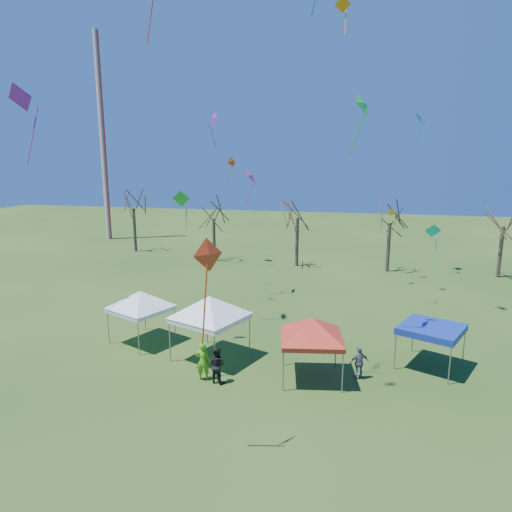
{
  "coord_description": "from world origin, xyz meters",
  "views": [
    {
      "loc": [
        3.33,
        -18.26,
        10.12
      ],
      "look_at": [
        -1.52,
        3.0,
        5.45
      ],
      "focal_mm": 32.0,
      "sensor_mm": 36.0,
      "label": 1
    }
  ],
  "objects_px": {
    "tree_3": "(391,205)",
    "tent_red": "(312,322)",
    "tree_2": "(298,200)",
    "tree_0": "(133,193)",
    "radio_mast": "(103,139)",
    "person_dark": "(217,365)",
    "person_grey": "(359,363)",
    "tent_blue": "(432,329)",
    "tree_4": "(505,208)",
    "tent_white_west": "(140,294)",
    "person_green": "(203,361)",
    "tent_white_mid": "(210,300)",
    "tree_1": "(213,204)"
  },
  "relations": [
    {
      "from": "person_green",
      "to": "person_dark",
      "type": "bearing_deg",
      "value": 158.3
    },
    {
      "from": "tree_0",
      "to": "tent_white_mid",
      "type": "relative_size",
      "value": 2.06
    },
    {
      "from": "tree_3",
      "to": "tent_red",
      "type": "bearing_deg",
      "value": -101.58
    },
    {
      "from": "tent_blue",
      "to": "person_dark",
      "type": "bearing_deg",
      "value": -158.5
    },
    {
      "from": "tent_blue",
      "to": "person_green",
      "type": "height_order",
      "value": "tent_blue"
    },
    {
      "from": "tree_2",
      "to": "tent_white_west",
      "type": "distance_m",
      "value": 21.63
    },
    {
      "from": "tree_2",
      "to": "tent_white_mid",
      "type": "height_order",
      "value": "tree_2"
    },
    {
      "from": "tree_4",
      "to": "tree_1",
      "type": "bearing_deg",
      "value": 178.58
    },
    {
      "from": "tent_white_mid",
      "to": "tent_blue",
      "type": "xyz_separation_m",
      "value": [
        10.86,
        1.43,
        -1.15
      ]
    },
    {
      "from": "tree_1",
      "to": "tent_blue",
      "type": "height_order",
      "value": "tree_1"
    },
    {
      "from": "tree_4",
      "to": "tent_blue",
      "type": "height_order",
      "value": "tree_4"
    },
    {
      "from": "person_grey",
      "to": "tent_white_mid",
      "type": "bearing_deg",
      "value": -27.67
    },
    {
      "from": "radio_mast",
      "to": "tent_white_mid",
      "type": "relative_size",
      "value": 6.1
    },
    {
      "from": "tree_4",
      "to": "tent_blue",
      "type": "distance_m",
      "value": 21.98
    },
    {
      "from": "tree_2",
      "to": "tent_white_mid",
      "type": "bearing_deg",
      "value": -93.88
    },
    {
      "from": "tree_2",
      "to": "tree_4",
      "type": "relative_size",
      "value": 1.04
    },
    {
      "from": "tent_white_west",
      "to": "person_dark",
      "type": "xyz_separation_m",
      "value": [
        5.54,
        -3.63,
        -1.92
      ]
    },
    {
      "from": "tent_white_mid",
      "to": "tree_1",
      "type": "bearing_deg",
      "value": 107.48
    },
    {
      "from": "tree_2",
      "to": "tent_red",
      "type": "height_order",
      "value": "tree_2"
    },
    {
      "from": "tree_4",
      "to": "person_dark",
      "type": "relative_size",
      "value": 4.6
    },
    {
      "from": "tree_4",
      "to": "person_green",
      "type": "relative_size",
      "value": 4.32
    },
    {
      "from": "tree_0",
      "to": "tree_1",
      "type": "distance_m",
      "value": 10.47
    },
    {
      "from": "tent_white_west",
      "to": "person_green",
      "type": "bearing_deg",
      "value": -35.88
    },
    {
      "from": "tree_4",
      "to": "person_grey",
      "type": "bearing_deg",
      "value": -118.12
    },
    {
      "from": "tree_0",
      "to": "person_dark",
      "type": "distance_m",
      "value": 33.11
    },
    {
      "from": "person_dark",
      "to": "person_grey",
      "type": "xyz_separation_m",
      "value": [
        6.38,
        1.85,
        -0.07
      ]
    },
    {
      "from": "tree_2",
      "to": "person_dark",
      "type": "bearing_deg",
      "value": -90.88
    },
    {
      "from": "tree_0",
      "to": "tent_red",
      "type": "bearing_deg",
      "value": -49.14
    },
    {
      "from": "tent_white_west",
      "to": "tent_white_mid",
      "type": "xyz_separation_m",
      "value": [
        4.44,
        -1.21,
        0.35
      ]
    },
    {
      "from": "tent_red",
      "to": "tent_blue",
      "type": "relative_size",
      "value": 1.07
    },
    {
      "from": "tree_0",
      "to": "tent_blue",
      "type": "relative_size",
      "value": 2.33
    },
    {
      "from": "radio_mast",
      "to": "tree_1",
      "type": "distance_m",
      "value": 20.72
    },
    {
      "from": "tree_1",
      "to": "person_grey",
      "type": "bearing_deg",
      "value": -57.42
    },
    {
      "from": "tree_2",
      "to": "tent_red",
      "type": "bearing_deg",
      "value": -80.51
    },
    {
      "from": "tent_white_mid",
      "to": "person_green",
      "type": "bearing_deg",
      "value": -80.23
    },
    {
      "from": "tent_white_mid",
      "to": "person_dark",
      "type": "bearing_deg",
      "value": -65.5
    },
    {
      "from": "tree_4",
      "to": "tent_white_west",
      "type": "bearing_deg",
      "value": -139.57
    },
    {
      "from": "tree_0",
      "to": "tree_4",
      "type": "bearing_deg",
      "value": -5.34
    },
    {
      "from": "radio_mast",
      "to": "tree_4",
      "type": "distance_m",
      "value": 44.96
    },
    {
      "from": "person_green",
      "to": "radio_mast",
      "type": "bearing_deg",
      "value": -64.8
    },
    {
      "from": "tree_0",
      "to": "tent_white_mid",
      "type": "xyz_separation_m",
      "value": [
        17.01,
        -24.73,
        -3.36
      ]
    },
    {
      "from": "tree_4",
      "to": "person_green",
      "type": "distance_m",
      "value": 30.63
    },
    {
      "from": "person_dark",
      "to": "tree_3",
      "type": "bearing_deg",
      "value": -95.42
    },
    {
      "from": "person_dark",
      "to": "tree_1",
      "type": "bearing_deg",
      "value": -56.99
    },
    {
      "from": "tree_0",
      "to": "radio_mast",
      "type": "bearing_deg",
      "value": 137.23
    },
    {
      "from": "tree_4",
      "to": "person_dark",
      "type": "bearing_deg",
      "value": -127.29
    },
    {
      "from": "tree_2",
      "to": "tree_3",
      "type": "height_order",
      "value": "tree_2"
    },
    {
      "from": "radio_mast",
      "to": "tree_4",
      "type": "bearing_deg",
      "value": -12.99
    },
    {
      "from": "tree_2",
      "to": "person_green",
      "type": "distance_m",
      "value": 24.62
    },
    {
      "from": "tree_2",
      "to": "tent_red",
      "type": "distance_m",
      "value": 23.34
    }
  ]
}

